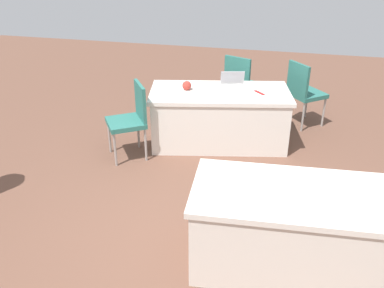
% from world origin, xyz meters
% --- Properties ---
extents(ground_plane, '(14.40, 14.40, 0.00)m').
position_xyz_m(ground_plane, '(0.00, 0.00, 0.00)').
color(ground_plane, brown).
extents(table_foreground, '(1.94, 1.21, 0.73)m').
position_xyz_m(table_foreground, '(0.12, -2.10, 0.37)').
color(table_foreground, silver).
rests_on(table_foreground, ground).
extents(table_mid_left, '(1.65, 0.95, 0.73)m').
position_xyz_m(table_mid_left, '(-0.84, 0.07, 0.37)').
color(table_mid_left, silver).
rests_on(table_mid_left, ground).
extents(chair_near_front, '(0.58, 0.58, 0.97)m').
position_xyz_m(chair_near_front, '(-0.04, -3.03, 0.56)').
color(chair_near_front, '#9E9993').
rests_on(chair_near_front, ground).
extents(chair_tucked_left, '(0.62, 0.62, 0.95)m').
position_xyz_m(chair_tucked_left, '(-0.96, -2.93, 0.55)').
color(chair_tucked_left, '#9E9993').
rests_on(chair_tucked_left, ground).
extents(chair_tucked_right, '(0.61, 0.61, 0.95)m').
position_xyz_m(chair_tucked_right, '(1.11, -1.47, 0.54)').
color(chair_tucked_right, '#9E9993').
rests_on(chair_tucked_right, ground).
extents(laptop_silver, '(0.38, 0.36, 0.21)m').
position_xyz_m(laptop_silver, '(-0.02, -2.26, 0.77)').
color(laptop_silver, silver).
rests_on(laptop_silver, table_foreground).
extents(yarn_ball, '(0.12, 0.12, 0.12)m').
position_xyz_m(yarn_ball, '(0.55, -2.05, 0.79)').
color(yarn_ball, '#B2382D').
rests_on(yarn_ball, table_foreground).
extents(scissors_red, '(0.15, 0.16, 0.01)m').
position_xyz_m(scissors_red, '(-0.38, -2.15, 0.74)').
color(scissors_red, red).
rests_on(scissors_red, table_foreground).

